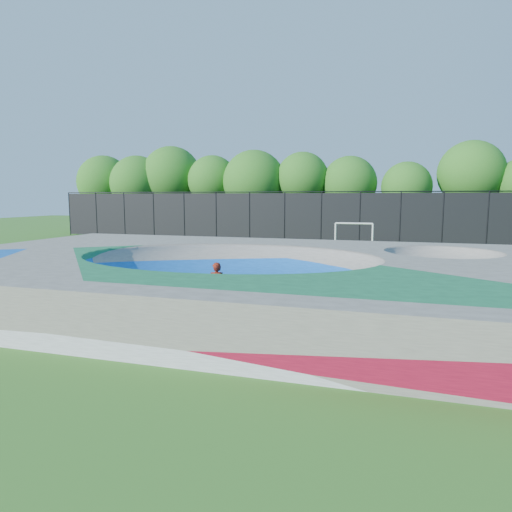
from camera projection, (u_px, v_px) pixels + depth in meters
The scene contains 7 objects.
ground at pixel (228, 296), 16.61m from camera, with size 120.00×120.00×0.00m, color #2E651C.
skate_deck at pixel (228, 276), 16.52m from camera, with size 22.00×14.00×1.50m, color gray.
skater at pixel (217, 287), 14.35m from camera, with size 0.57×0.37×1.55m, color #B8270E.
skateboard at pixel (217, 310), 14.44m from camera, with size 0.78×0.22×0.05m, color black.
soccer_goal at pixel (354, 230), 32.33m from camera, with size 2.71×0.12×1.79m.
fence at pixel (321, 216), 36.24m from camera, with size 48.09×0.09×4.04m.
treeline at pixel (283, 181), 41.79m from camera, with size 52.87×6.81×8.61m.
Camera 1 is at (5.78, -15.26, 3.57)m, focal length 32.00 mm.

